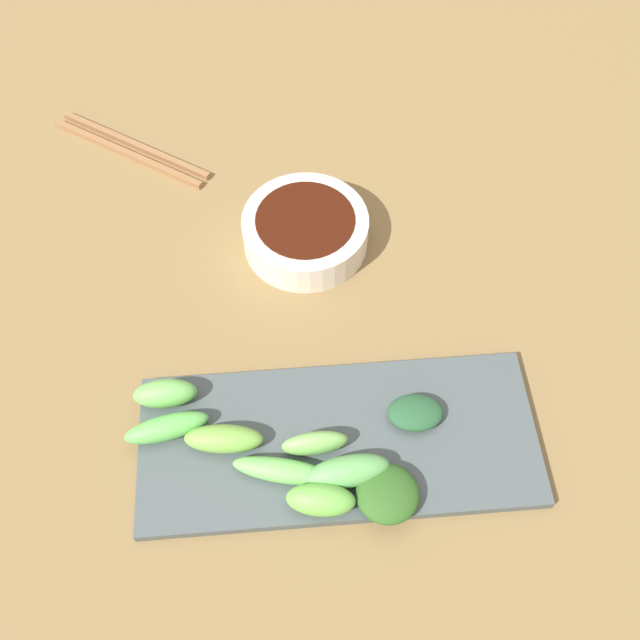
% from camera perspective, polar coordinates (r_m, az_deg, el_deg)
% --- Properties ---
extents(tabletop, '(2.10, 2.10, 0.02)m').
position_cam_1_polar(tabletop, '(0.80, -0.51, -1.19)').
color(tabletop, olive).
rests_on(tabletop, ground).
extents(sauce_bowl, '(0.15, 0.15, 0.04)m').
position_cam_1_polar(sauce_bowl, '(0.85, -1.24, 7.08)').
color(sauce_bowl, silver).
rests_on(sauce_bowl, tabletop).
extents(serving_plate, '(0.16, 0.39, 0.01)m').
position_cam_1_polar(serving_plate, '(0.73, 1.45, -9.49)').
color(serving_plate, '#465152').
rests_on(serving_plate, tabletop).
extents(broccoli_stalk_0, '(0.02, 0.07, 0.03)m').
position_cam_1_polar(broccoli_stalk_0, '(0.71, -0.41, -9.67)').
color(broccoli_stalk_0, '#78BA59').
rests_on(broccoli_stalk_0, serving_plate).
extents(broccoli_stalk_1, '(0.03, 0.06, 0.03)m').
position_cam_1_polar(broccoli_stalk_1, '(0.74, -12.09, -5.68)').
color(broccoli_stalk_1, '#69B954').
rests_on(broccoli_stalk_1, serving_plate).
extents(broccoli_leafy_2, '(0.04, 0.06, 0.02)m').
position_cam_1_polar(broccoli_leafy_2, '(0.73, 7.52, -7.24)').
color(broccoli_leafy_2, '#255330').
rests_on(broccoli_leafy_2, serving_plate).
extents(broccoli_stalk_3, '(0.04, 0.08, 0.03)m').
position_cam_1_polar(broccoli_stalk_3, '(0.70, 2.20, -11.82)').
color(broccoli_stalk_3, '#60A958').
rests_on(broccoli_stalk_3, serving_plate).
extents(broccoli_stalk_4, '(0.04, 0.08, 0.03)m').
position_cam_1_polar(broccoli_stalk_4, '(0.72, -7.58, -9.25)').
color(broccoli_stalk_4, '#71AD43').
rests_on(broccoli_stalk_4, serving_plate).
extents(broccoli_leafy_5, '(0.07, 0.07, 0.02)m').
position_cam_1_polar(broccoli_leafy_5, '(0.70, 5.34, -13.45)').
color(broccoli_leafy_5, '#2D5920').
rests_on(broccoli_leafy_5, serving_plate).
extents(broccoli_stalk_6, '(0.05, 0.10, 0.02)m').
position_cam_1_polar(broccoli_stalk_6, '(0.70, -2.96, -11.76)').
color(broccoli_stalk_6, '#6ABC56').
rests_on(broccoli_stalk_6, serving_plate).
extents(broccoli_stalk_7, '(0.04, 0.07, 0.03)m').
position_cam_1_polar(broccoli_stalk_7, '(0.69, 0.06, -13.95)').
color(broccoli_stalk_7, '#67B747').
rests_on(broccoli_stalk_7, serving_plate).
extents(broccoli_stalk_8, '(0.04, 0.09, 0.03)m').
position_cam_1_polar(broccoli_stalk_8, '(0.73, -11.96, -8.29)').
color(broccoli_stalk_8, '#5EB850').
rests_on(broccoli_stalk_8, serving_plate).
extents(chopsticks, '(0.15, 0.21, 0.01)m').
position_cam_1_polar(chopsticks, '(0.99, -14.65, 12.88)').
color(chopsticks, olive).
rests_on(chopsticks, tabletop).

